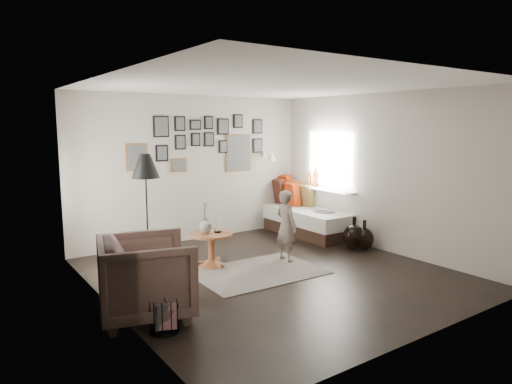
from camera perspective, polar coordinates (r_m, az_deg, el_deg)
ground at (r=6.53m, az=2.19°, el=-10.16°), size 4.80×4.80×0.00m
wall_back at (r=8.27m, az=-7.85°, el=2.91°), size 4.50×0.00×4.50m
wall_front at (r=4.58m, az=20.68°, el=-1.89°), size 4.50×0.00×4.50m
wall_left at (r=5.21m, az=-17.88°, el=-0.57°), size 0.00×4.80×4.80m
wall_right at (r=7.80m, az=15.56°, el=2.36°), size 0.00×4.80×4.80m
ceiling at (r=6.22m, az=2.32°, el=13.21°), size 4.80×4.80×0.00m
door_left at (r=6.40m, az=-20.83°, el=-1.39°), size 0.00×2.14×2.14m
window_right at (r=8.70m, az=8.34°, el=0.72°), size 0.15×1.32×1.30m
gallery_wall at (r=8.36m, az=-6.09°, el=6.04°), size 2.74×0.03×1.08m
wall_sconce at (r=8.85m, az=1.92°, el=4.39°), size 0.18×0.36×0.16m
rug at (r=6.58m, az=0.23°, el=-9.96°), size 1.82×1.30×0.01m
pedestal_table at (r=6.83m, az=-5.58°, el=-7.33°), size 0.64×0.64×0.50m
vase at (r=6.71m, az=-6.31°, el=-4.01°), size 0.18×0.18×0.46m
candles at (r=6.79m, az=-4.81°, el=-4.06°), size 0.11×0.11×0.24m
daybed at (r=8.96m, az=5.77°, el=-2.86°), size 0.96×2.25×1.07m
magazine_on_daybed at (r=8.43m, az=8.52°, el=-2.48°), size 0.29×0.36×0.02m
armchair at (r=5.15m, az=-13.52°, el=-10.29°), size 1.19×1.17×0.89m
armchair_cushion at (r=5.18m, az=-13.74°, el=-9.78°), size 0.51×0.51×0.18m
floor_lamp at (r=6.50m, az=-13.64°, el=2.63°), size 0.39×0.39×1.68m
magazine_basket at (r=4.85m, az=-11.36°, el=-14.83°), size 0.34×0.34×0.36m
demijohn_large at (r=7.87m, az=12.13°, el=-5.49°), size 0.37×0.37×0.56m
demijohn_small at (r=7.88m, az=13.35°, el=-5.69°), size 0.33×0.33×0.51m
child at (r=6.99m, az=3.79°, el=-4.23°), size 0.29×0.42×1.11m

